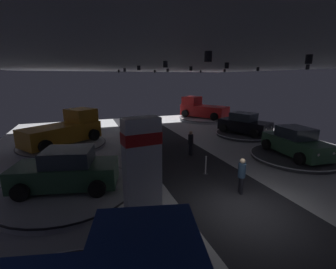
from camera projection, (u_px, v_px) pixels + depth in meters
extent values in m
cube|color=#B2B2B7|center=(245.00, 211.00, 8.91)|extent=(24.00, 44.00, 0.05)
cube|color=#232328|center=(246.00, 210.00, 8.91)|extent=(4.40, 44.00, 0.01)
cube|color=silver|center=(259.00, 56.00, 7.59)|extent=(24.00, 44.00, 0.10)
cylinder|color=black|center=(208.00, 57.00, 5.05)|extent=(0.16, 0.16, 0.22)
cylinder|color=black|center=(165.00, 64.00, 8.09)|extent=(0.16, 0.16, 0.22)
cylinder|color=black|center=(139.00, 68.00, 11.62)|extent=(0.16, 0.16, 0.22)
cylinder|color=black|center=(125.00, 70.00, 14.80)|extent=(0.16, 0.16, 0.22)
cylinder|color=black|center=(119.00, 71.00, 18.02)|extent=(0.16, 0.16, 0.22)
cylinder|color=black|center=(309.00, 59.00, 5.83)|extent=(0.16, 0.16, 0.22)
cylinder|color=black|center=(227.00, 66.00, 9.08)|extent=(0.16, 0.16, 0.22)
cylinder|color=black|center=(191.00, 69.00, 12.47)|extent=(0.16, 0.16, 0.22)
cylinder|color=black|center=(168.00, 70.00, 15.74)|extent=(0.16, 0.16, 0.22)
cylinder|color=black|center=(155.00, 71.00, 18.87)|extent=(0.16, 0.16, 0.22)
cylinder|color=black|center=(308.00, 67.00, 10.55)|extent=(0.16, 0.16, 0.22)
cylinder|color=black|center=(258.00, 69.00, 13.52)|extent=(0.16, 0.16, 0.22)
cylinder|color=black|center=(225.00, 71.00, 16.79)|extent=(0.16, 0.16, 0.22)
cylinder|color=black|center=(201.00, 72.00, 20.05)|extent=(0.16, 0.16, 0.22)
cube|color=slate|center=(144.00, 226.00, 7.70)|extent=(1.33, 0.78, 0.35)
cube|color=white|center=(142.00, 172.00, 7.26)|extent=(1.15, 0.68, 3.40)
cube|color=red|center=(141.00, 138.00, 7.00)|extent=(1.18, 0.71, 0.36)
cylinder|color=#333338|center=(294.00, 157.00, 14.56)|extent=(5.05, 5.05, 0.23)
cylinder|color=white|center=(295.00, 155.00, 14.54)|extent=(5.16, 5.16, 0.05)
cube|color=#2D5638|center=(296.00, 145.00, 14.39)|extent=(2.20, 4.36, 0.90)
cube|color=#2D3842|center=(296.00, 133.00, 14.35)|extent=(1.74, 2.04, 0.70)
cylinder|color=black|center=(329.00, 156.00, 13.35)|extent=(0.29, 0.70, 0.68)
cylinder|color=black|center=(300.00, 159.00, 12.87)|extent=(0.29, 0.70, 0.68)
cylinder|color=black|center=(292.00, 142.00, 16.04)|extent=(0.29, 0.70, 0.68)
cylinder|color=black|center=(266.00, 144.00, 15.56)|extent=(0.29, 0.70, 0.68)
sphere|color=white|center=(333.00, 153.00, 12.54)|extent=(0.18, 0.18, 0.18)
sphere|color=white|center=(318.00, 155.00, 12.31)|extent=(0.18, 0.18, 0.18)
cylinder|color=#B7B7BC|center=(204.00, 119.00, 27.44)|extent=(5.57, 5.56, 0.32)
cylinder|color=black|center=(204.00, 118.00, 27.41)|extent=(5.68, 5.68, 0.05)
cube|color=red|center=(204.00, 111.00, 27.22)|extent=(4.62, 5.60, 1.20)
cube|color=red|center=(192.00, 101.00, 27.98)|extent=(2.52, 2.46, 1.00)
cube|color=#28333D|center=(196.00, 101.00, 27.68)|extent=(1.52, 1.01, 0.75)
cylinder|color=black|center=(185.00, 113.00, 27.49)|extent=(0.69, 0.86, 0.84)
cylinder|color=black|center=(196.00, 111.00, 29.30)|extent=(0.69, 0.86, 0.84)
cylinder|color=black|center=(214.00, 117.00, 25.30)|extent=(0.69, 0.86, 0.84)
cylinder|color=black|center=(223.00, 114.00, 27.11)|extent=(0.69, 0.86, 0.84)
cylinder|color=#B7B7BC|center=(63.00, 145.00, 16.94)|extent=(5.85, 5.85, 0.26)
cylinder|color=black|center=(63.00, 144.00, 16.92)|extent=(5.96, 5.96, 0.05)
cube|color=#B77519|center=(62.00, 133.00, 16.73)|extent=(5.52, 4.81, 1.20)
cube|color=#B77519|center=(81.00, 115.00, 17.85)|extent=(2.49, 2.54, 1.00)
cube|color=#28333D|center=(75.00, 116.00, 17.44)|extent=(1.09, 1.46, 0.75)
cylinder|color=black|center=(75.00, 131.00, 18.94)|extent=(0.84, 0.72, 0.84)
cylinder|color=black|center=(94.00, 135.00, 17.66)|extent=(0.84, 0.72, 0.84)
cylinder|color=black|center=(27.00, 141.00, 15.96)|extent=(0.84, 0.72, 0.84)
cylinder|color=black|center=(46.00, 147.00, 14.68)|extent=(0.84, 0.72, 0.84)
cube|color=navy|center=(146.00, 269.00, 3.59)|extent=(2.10, 2.24, 1.00)
cylinder|color=#333338|center=(244.00, 134.00, 20.27)|extent=(4.60, 4.60, 0.23)
cylinder|color=white|center=(244.00, 133.00, 20.25)|extent=(4.69, 4.69, 0.05)
cube|color=black|center=(244.00, 126.00, 20.10)|extent=(3.32, 4.57, 0.90)
cube|color=#2D3842|center=(243.00, 117.00, 20.03)|extent=(2.19, 2.36, 0.70)
cylinder|color=black|center=(266.00, 130.00, 19.82)|extent=(0.47, 0.71, 0.68)
cylinder|color=black|center=(254.00, 134.00, 18.49)|extent=(0.47, 0.71, 0.68)
cylinder|color=black|center=(236.00, 125.00, 21.84)|extent=(0.47, 0.71, 0.68)
cylinder|color=black|center=(223.00, 128.00, 20.51)|extent=(0.47, 0.71, 0.68)
sphere|color=white|center=(271.00, 127.00, 18.95)|extent=(0.18, 0.18, 0.18)
sphere|color=white|center=(265.00, 129.00, 18.29)|extent=(0.18, 0.18, 0.18)
cylinder|color=#B7B7BC|center=(68.00, 190.00, 10.18)|extent=(5.70, 5.70, 0.29)
cylinder|color=black|center=(68.00, 188.00, 10.16)|extent=(5.81, 5.81, 0.05)
cube|color=#2D5638|center=(66.00, 174.00, 10.00)|extent=(4.51, 2.74, 0.90)
cube|color=#2D3842|center=(68.00, 157.00, 9.84)|extent=(2.21, 1.97, 0.70)
cylinder|color=black|center=(20.00, 193.00, 8.95)|extent=(0.71, 0.37, 0.68)
cylinder|color=black|center=(41.00, 172.00, 10.88)|extent=(0.71, 0.37, 0.68)
cylinder|color=black|center=(97.00, 189.00, 9.25)|extent=(0.71, 0.37, 0.68)
cylinder|color=black|center=(105.00, 170.00, 11.18)|extent=(0.71, 0.37, 0.68)
sphere|color=white|center=(8.00, 179.00, 9.28)|extent=(0.18, 0.18, 0.18)
sphere|color=white|center=(20.00, 169.00, 10.24)|extent=(0.18, 0.18, 0.18)
cylinder|color=black|center=(241.00, 186.00, 10.05)|extent=(0.14, 0.14, 0.80)
cylinder|color=black|center=(240.00, 184.00, 10.22)|extent=(0.14, 0.14, 0.80)
cylinder|color=#233851|center=(242.00, 170.00, 9.98)|extent=(0.32, 0.32, 0.62)
sphere|color=beige|center=(243.00, 161.00, 9.88)|extent=(0.22, 0.22, 0.22)
cylinder|color=black|center=(190.00, 149.00, 15.16)|extent=(0.14, 0.14, 0.80)
cylinder|color=black|center=(191.00, 150.00, 15.01)|extent=(0.14, 0.14, 0.80)
cylinder|color=black|center=(191.00, 139.00, 14.93)|extent=(0.32, 0.32, 0.62)
sphere|color=tan|center=(191.00, 133.00, 14.83)|extent=(0.22, 0.22, 0.22)
cylinder|color=#333338|center=(159.00, 175.00, 12.03)|extent=(0.28, 0.28, 0.04)
cylinder|color=#B2B2B7|center=(159.00, 167.00, 11.92)|extent=(0.07, 0.07, 0.96)
sphere|color=#B2B2B7|center=(159.00, 158.00, 11.81)|extent=(0.10, 0.10, 0.10)
cylinder|color=#333338|center=(205.00, 174.00, 12.19)|extent=(0.28, 0.28, 0.04)
cylinder|color=#B2B2B7|center=(206.00, 166.00, 12.09)|extent=(0.07, 0.07, 0.96)
sphere|color=#B2B2B7|center=(206.00, 157.00, 11.97)|extent=(0.10, 0.10, 0.10)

